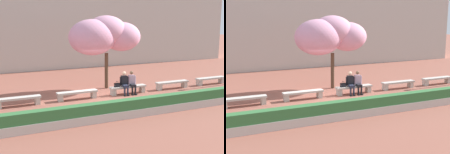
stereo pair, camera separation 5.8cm
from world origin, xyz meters
TOP-DOWN VIEW (x-y plane):
  - ground_plane at (0.00, 0.00)m, footprint 100.00×100.00m
  - building_facade at (0.00, 11.56)m, footprint 34.41×4.00m
  - stone_bench_near_west at (-4.51, 0.00)m, footprint 2.17×0.44m
  - stone_bench_center at (-1.50, 0.00)m, footprint 2.17×0.44m
  - stone_bench_near_east at (1.50, 0.00)m, footprint 2.17×0.44m
  - stone_bench_east_end at (4.51, 0.00)m, footprint 2.17×0.44m
  - stone_bench_far_east at (7.52, 0.00)m, footprint 2.17×0.44m
  - person_seated_left at (1.26, -0.05)m, footprint 0.51×0.72m
  - person_seated_right at (1.73, -0.05)m, footprint 0.51×0.71m
  - handbag at (0.82, 0.00)m, footprint 0.30×0.15m
  - cherry_tree_main at (0.81, 1.72)m, footprint 4.43×2.61m
  - planter_hedge_foreground at (0.00, -3.73)m, footprint 19.97×0.50m

SIDE VIEW (x-z plane):
  - ground_plane at x=0.00m, z-range 0.00..0.00m
  - stone_bench_near_west at x=-4.51m, z-range 0.09..0.54m
  - stone_bench_center at x=-1.50m, z-range 0.09..0.54m
  - stone_bench_near_east at x=1.50m, z-range 0.09..0.54m
  - stone_bench_east_end at x=4.51m, z-range 0.09..0.54m
  - stone_bench_far_east at x=7.52m, z-range 0.09..0.54m
  - planter_hedge_foreground at x=0.00m, z-range -0.01..0.79m
  - handbag at x=0.82m, z-range 0.41..0.75m
  - person_seated_left at x=1.26m, z-range 0.05..1.34m
  - person_seated_right at x=1.73m, z-range 0.05..1.34m
  - cherry_tree_main at x=0.81m, z-range 1.03..5.40m
  - building_facade at x=0.00m, z-range 0.00..8.50m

